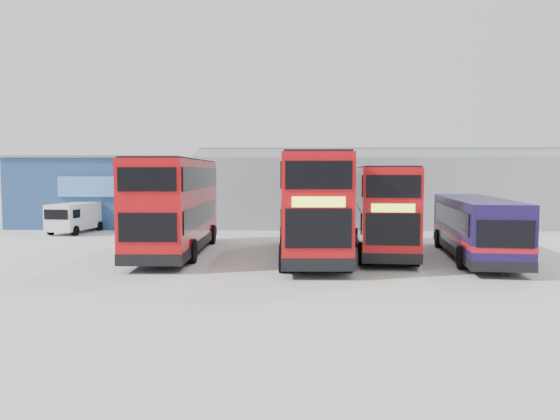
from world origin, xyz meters
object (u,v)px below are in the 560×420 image
(double_decker_left, at_px, (176,207))
(double_decker_right, at_px, (383,210))
(panel_van, at_px, (75,216))
(double_decker_centre, at_px, (311,206))
(single_decker_blue, at_px, (475,229))
(maintenance_shed, at_px, (394,190))
(office_block, at_px, (107,191))

(double_decker_left, xyz_separation_m, double_decker_right, (10.08, 0.46, -0.18))
(double_decker_right, relative_size, panel_van, 2.19)
(double_decker_centre, xyz_separation_m, single_decker_blue, (7.55, -0.32, -1.02))
(maintenance_shed, relative_size, double_decker_centre, 2.66)
(double_decker_right, xyz_separation_m, panel_van, (-18.70, 8.60, -1.03))
(office_block, height_order, double_decker_centre, office_block)
(double_decker_left, height_order, double_decker_centre, double_decker_centre)
(maintenance_shed, xyz_separation_m, double_decker_left, (-13.58, -16.72, -0.31))
(office_block, relative_size, maintenance_shed, 0.40)
(office_block, bearing_deg, single_decker_blue, -35.10)
(double_decker_centre, xyz_separation_m, panel_van, (-15.15, 9.85, -1.31))
(maintenance_shed, height_order, panel_van, maintenance_shed)
(maintenance_shed, bearing_deg, office_block, -174.79)
(maintenance_shed, relative_size, single_decker_blue, 2.91)
(office_block, xyz_separation_m, double_decker_centre, (14.95, -15.49, -0.18))
(double_decker_centre, distance_m, double_decker_right, 3.77)
(office_block, height_order, double_decker_right, office_block)
(double_decker_centre, relative_size, double_decker_right, 1.12)
(double_decker_centre, height_order, double_decker_right, double_decker_centre)
(double_decker_centre, distance_m, panel_van, 18.12)
(office_block, distance_m, panel_van, 5.84)
(office_block, bearing_deg, double_decker_left, -60.22)
(maintenance_shed, xyz_separation_m, double_decker_centre, (-7.05, -17.50, -0.20))
(single_decker_blue, xyz_separation_m, panel_van, (-22.71, 10.17, -0.30))
(maintenance_shed, bearing_deg, double_decker_right, -102.15)
(single_decker_blue, bearing_deg, double_decker_right, -14.79)
(double_decker_left, bearing_deg, double_decker_centre, 172.26)
(office_block, xyz_separation_m, double_decker_left, (8.42, -14.71, -0.28))
(office_block, distance_m, double_decker_right, 23.36)
(double_decker_left, distance_m, single_decker_blue, 14.16)
(office_block, relative_size, panel_van, 2.63)
(double_decker_centre, bearing_deg, single_decker_blue, -3.47)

